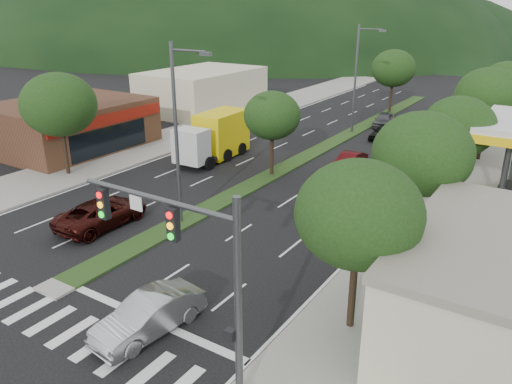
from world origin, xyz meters
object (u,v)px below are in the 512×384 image
Objects in this scene: tree_r_a at (359,214)px; car_queue_e at (384,120)px; sedan_silver at (149,315)px; car_queue_d at (426,154)px; streetlight_near at (179,128)px; traffic_signal at (194,260)px; tree_r_d at (488,96)px; car_queue_a at (383,132)px; tree_r_e at (507,83)px; motorhome at (445,130)px; car_queue_c at (349,161)px; box_truck at (216,138)px; tree_l_a at (59,105)px; tree_med_far at (393,68)px; car_queue_b at (378,191)px; streetlight_mid at (358,74)px; tree_r_c at (459,127)px; tree_r_b at (422,154)px; tree_med_near at (272,115)px; suv_maroon at (102,213)px.

tree_r_a reaches higher than car_queue_e.
sedan_silver is 27.87m from car_queue_d.
traffic_signal is at bearing -47.23° from streetlight_near.
tree_r_d is 1.55× the size of sedan_silver.
car_queue_a is at bearing 99.53° from traffic_signal.
streetlight_near is 2.17× the size of sedan_silver.
motorhome is (-3.00, -8.90, -2.98)m from tree_r_e.
streetlight_near is 1.05× the size of motorhome.
box_truck reaches higher than car_queue_c.
car_queue_d is (21.02, 17.35, -4.49)m from tree_l_a.
streetlight_near is 2.01× the size of car_queue_d.
tree_l_a reaches higher than tree_med_far.
box_truck is (6.47, 9.29, -3.47)m from tree_l_a.
car_queue_b is at bearing 19.53° from tree_l_a.
car_queue_e is (-4.04, 37.73, -0.06)m from sedan_silver.
streetlight_mid is 2.17× the size of sedan_silver.
tree_r_c is 16.85m from streetlight_near.
tree_r_b is 1.07× the size of tree_r_c.
car_queue_b is (8.03, 9.35, -4.92)m from streetlight_near.
tree_med_far is 36.23m from tree_l_a.
tree_med_near is 0.60× the size of streetlight_near.
car_queue_d is (8.52, 9.35, -3.74)m from tree_med_near.
tree_med_near reaches higher than car_queue_d.
car_queue_e is 0.43× the size of motorhome.
tree_r_e reaches higher than tree_med_near.
tree_med_far reaches higher than motorhome.
car_queue_b is at bearing -134.42° from suv_maroon.
streetlight_mid is at bearing 61.08° from tree_l_a.
streetlight_near reaches higher than car_queue_c.
tree_r_d reaches higher than tree_r_b.
traffic_signal is 0.70× the size of streetlight_near.
streetlight_mid is at bearing 165.73° from tree_r_d.
tree_r_a is at bearing 41.81° from sedan_silver.
tree_r_b reaches higher than tree_med_near.
tree_r_a is 27.42m from motorhome.
tree_r_d is at bearing -122.25° from suv_maroon.
tree_r_d reaches higher than sedan_silver.
tree_r_b is 1.50× the size of sedan_silver.
tree_med_near is 19.57m from sedan_silver.
car_queue_c is 0.52× the size of box_truck.
tree_med_near is 7.13m from car_queue_c.
traffic_signal reaches higher than suv_maroon.
tree_r_c reaches higher than motorhome.
car_queue_e is (-10.38, 33.35, -4.12)m from tree_r_a.
tree_med_near reaches higher than car_queue_c.
tree_r_a is at bearing -73.30° from tree_med_far.
sedan_silver is at bearing -82.05° from car_queue_c.
streetlight_mid is (-11.79, 13.00, 0.84)m from tree_r_c.
tree_r_a is at bearing -13.76° from tree_l_a.
tree_med_near is (-12.00, -2.00, -0.32)m from tree_r_c.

